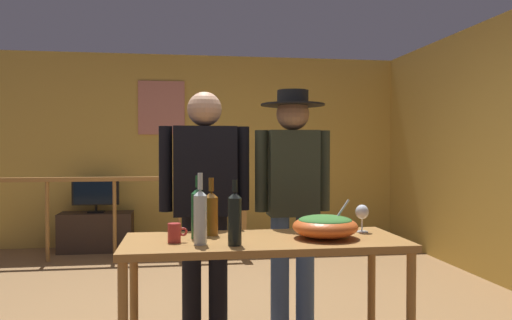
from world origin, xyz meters
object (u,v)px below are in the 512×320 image
(mug_red, at_px, (175,233))
(person_standing_right, at_px, (293,189))
(framed_picture, at_px, (161,108))
(salad_bowl, at_px, (325,225))
(flat_screen_tv, at_px, (96,193))
(stair_railing, at_px, (159,203))
(wine_bottle_dark, at_px, (235,218))
(tv_console, at_px, (96,232))
(wine_bottle_clear, at_px, (200,216))
(wine_bottle_green, at_px, (198,212))
(wine_glass, at_px, (362,213))
(person_standing_left, at_px, (205,192))
(wine_bottle_amber, at_px, (211,212))
(serving_table, at_px, (264,253))

(mug_red, height_order, person_standing_right, person_standing_right)
(framed_picture, distance_m, person_standing_right, 3.70)
(salad_bowl, distance_m, person_standing_right, 0.69)
(flat_screen_tv, relative_size, salad_bowl, 1.54)
(stair_railing, height_order, wine_bottle_dark, wine_bottle_dark)
(tv_console, relative_size, wine_bottle_clear, 2.37)
(wine_bottle_dark, height_order, person_standing_right, person_standing_right)
(flat_screen_tv, xyz_separation_m, wine_bottle_green, (1.17, -3.70, 0.20))
(wine_bottle_green, bearing_deg, person_standing_right, 40.24)
(salad_bowl, height_order, wine_bottle_dark, wine_bottle_dark)
(framed_picture, relative_size, wine_bottle_green, 2.02)
(stair_railing, xyz_separation_m, wine_glass, (1.35, -3.11, 0.26))
(wine_bottle_dark, bearing_deg, wine_bottle_green, 127.66)
(wine_bottle_green, xyz_separation_m, person_standing_left, (0.06, 0.57, 0.06))
(stair_railing, bearing_deg, framed_picture, 90.09)
(stair_railing, xyz_separation_m, wine_bottle_dark, (0.54, -3.42, 0.29))
(framed_picture, distance_m, person_standing_left, 3.58)
(wine_bottle_clear, distance_m, mug_red, 0.19)
(framed_picture, distance_m, flat_screen_tv, 1.41)
(tv_console, bearing_deg, person_standing_right, -59.75)
(salad_bowl, relative_size, person_standing_left, 0.22)
(wine_bottle_clear, xyz_separation_m, wine_bottle_amber, (0.07, 0.28, -0.02))
(framed_picture, height_order, person_standing_left, framed_picture)
(tv_console, height_order, person_standing_right, person_standing_right)
(stair_railing, height_order, serving_table, stair_railing)
(tv_console, height_order, salad_bowl, salad_bowl)
(wine_bottle_green, xyz_separation_m, wine_bottle_dark, (0.18, -0.24, -0.00))
(tv_console, bearing_deg, stair_railing, -34.42)
(stair_railing, height_order, mug_red, stair_railing)
(flat_screen_tv, xyz_separation_m, mug_red, (1.04, -3.81, 0.11))
(wine_bottle_clear, relative_size, mug_red, 3.56)
(flat_screen_tv, height_order, salad_bowl, salad_bowl)
(tv_console, distance_m, serving_table, 4.13)
(wine_bottle_clear, relative_size, person_standing_left, 0.23)
(framed_picture, distance_m, tv_console, 1.82)
(tv_console, height_order, wine_bottle_clear, wine_bottle_clear)
(serving_table, xyz_separation_m, salad_bowl, (0.34, -0.03, 0.16))
(tv_console, distance_m, wine_bottle_amber, 3.91)
(mug_red, distance_m, person_standing_left, 0.73)
(tv_console, relative_size, flat_screen_tv, 1.57)
(tv_console, bearing_deg, person_standing_left, -68.69)
(wine_bottle_green, height_order, mug_red, wine_bottle_green)
(stair_railing, height_order, tv_console, stair_railing)
(framed_picture, height_order, wine_bottle_green, framed_picture)
(framed_picture, relative_size, tv_console, 0.80)
(flat_screen_tv, distance_m, wine_bottle_green, 3.89)
(tv_console, height_order, person_standing_left, person_standing_left)
(wine_bottle_green, relative_size, mug_red, 3.34)
(mug_red, relative_size, person_standing_left, 0.06)
(wine_glass, height_order, mug_red, wine_glass)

